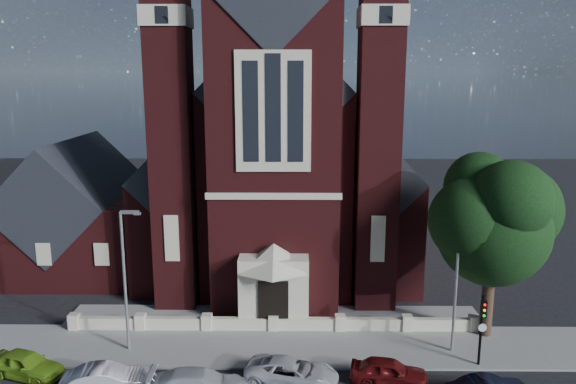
# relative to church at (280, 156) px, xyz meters

# --- Properties ---
(ground) EXTENTS (120.00, 120.00, 0.00)m
(ground) POSITION_rel_church_xyz_m (0.00, -7.94, -8.19)
(ground) COLOR black
(ground) RESTS_ON ground
(pavement_strip) EXTENTS (60.00, 5.00, 0.12)m
(pavement_strip) POSITION_rel_church_xyz_m (0.00, -18.44, -8.19)
(pavement_strip) COLOR gray
(pavement_strip) RESTS_ON ground
(forecourt_paving) EXTENTS (26.00, 3.00, 0.14)m
(forecourt_paving) POSITION_rel_church_xyz_m (0.00, -14.44, -8.19)
(forecourt_paving) COLOR gray
(forecourt_paving) RESTS_ON ground
(forecourt_wall) EXTENTS (24.00, 0.40, 0.90)m
(forecourt_wall) POSITION_rel_church_xyz_m (0.00, -16.44, -8.19)
(forecourt_wall) COLOR beige
(forecourt_wall) RESTS_ON ground
(church) EXTENTS (20.01, 34.90, 29.20)m
(church) POSITION_rel_church_xyz_m (0.00, 0.00, 0.00)
(church) COLOR #441213
(church) RESTS_ON ground
(parish_hall) EXTENTS (12.00, 12.20, 10.24)m
(parish_hall) POSITION_rel_church_xyz_m (-16.00, -4.94, -4.17)
(parish_hall) COLOR #441213
(parish_hall) RESTS_ON ground
(street_tree) EXTENTS (6.40, 6.60, 10.70)m
(street_tree) POSITION_rel_church_xyz_m (12.60, -17.23, -1.23)
(street_tree) COLOR black
(street_tree) RESTS_ON ground
(street_lamp_left) EXTENTS (1.16, 0.22, 8.09)m
(street_lamp_left) POSITION_rel_church_xyz_m (-7.91, -18.94, -3.59)
(street_lamp_left) COLOR gray
(street_lamp_left) RESTS_ON ground
(street_lamp_right) EXTENTS (1.16, 0.22, 8.09)m
(street_lamp_right) POSITION_rel_church_xyz_m (10.09, -18.94, -3.59)
(street_lamp_right) COLOR gray
(street_lamp_right) RESTS_ON ground
(traffic_signal) EXTENTS (0.28, 0.42, 4.00)m
(traffic_signal) POSITION_rel_church_xyz_m (11.00, -20.52, -5.60)
(traffic_signal) COLOR black
(traffic_signal) RESTS_ON ground
(car_lime_van) EXTENTS (4.29, 2.78, 1.36)m
(car_lime_van) POSITION_rel_church_xyz_m (-12.46, -21.71, -7.51)
(car_lime_van) COLOR #70A521
(car_lime_van) RESTS_ON ground
(car_silver_a) EXTENTS (4.44, 2.10, 1.40)m
(car_silver_a) POSITION_rel_church_xyz_m (-7.80, -23.20, -7.48)
(car_silver_a) COLOR #B9BBC2
(car_silver_a) RESTS_ON ground
(car_white_suv) EXTENTS (5.03, 3.18, 1.29)m
(car_white_suv) POSITION_rel_church_xyz_m (1.13, -22.26, -7.54)
(car_white_suv) COLOR silver
(car_white_suv) RESTS_ON ground
(car_dark_red) EXTENTS (4.05, 2.21, 1.31)m
(car_dark_red) POSITION_rel_church_xyz_m (5.96, -22.16, -7.53)
(car_dark_red) COLOR #590F0F
(car_dark_red) RESTS_ON ground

